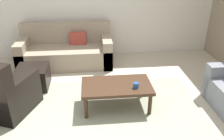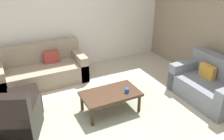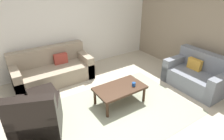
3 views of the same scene
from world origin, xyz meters
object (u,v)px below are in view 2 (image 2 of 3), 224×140
Objects in this scene: couch_loveseat at (211,86)px; coffee_table at (110,95)px; ottoman at (25,101)px; armchair_leather at (12,123)px; cup at (127,91)px; couch_main at (41,70)px.

coffee_table is (-2.08, 0.51, 0.06)m from couch_loveseat.
coffee_table reaches higher than ottoman.
couch_loveseat reaches higher than coffee_table.
armchair_leather is 0.95× the size of coffee_table.
armchair_leather is 2.07m from cup.
couch_main is at bearing 116.54° from coffee_table.
couch_main is at bearing 63.05° from ottoman.
cup is (-1.80, 0.38, 0.15)m from couch_loveseat.
couch_main is 23.78× the size of cup.
couch_loveseat is at bearing -11.95° from cup.
ottoman is (-3.55, 1.29, -0.10)m from couch_loveseat.
couch_main is at bearing 65.09° from armchair_leather.
couch_loveseat is at bearing -13.73° from coffee_table.
couch_loveseat is 1.40× the size of armchair_leather.
couch_loveseat is 3.78m from ottoman.
couch_loveseat is 17.33× the size of cup.
couch_loveseat is 3.90m from armchair_leather.
coffee_table is (0.93, -1.85, 0.06)m from couch_main.
couch_loveseat is at bearing -7.77° from armchair_leather.
couch_main reaches higher than coffee_table.
armchair_leather is at bearing 172.23° from couch_loveseat.
coffee_table is at bearing -0.57° from armchair_leather.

